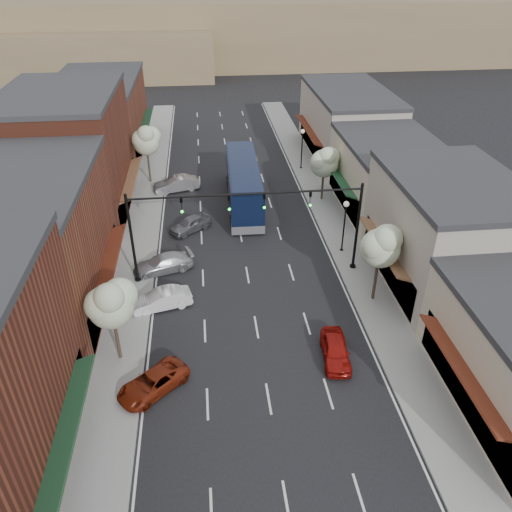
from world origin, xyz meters
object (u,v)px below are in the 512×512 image
object	(u,v)px
coach_bus	(243,183)
red_hatchback	(335,350)
lamp_post_far	(302,142)
tree_right_far	(325,161)
signal_mast_right	(326,216)
lamp_post_near	(345,218)
parked_car_d	(190,224)
tree_left_far	(146,140)
signal_mast_left	(165,224)
tree_left_near	(111,303)
parked_car_a	(153,383)
tree_right_near	(382,245)
parked_car_b	(162,299)
parked_car_e	(176,184)
parked_car_c	(163,264)

from	to	relation	value
coach_bus	red_hatchback	bearing A→B (deg)	-79.21
lamp_post_far	coach_bus	bearing A→B (deg)	-131.78
red_hatchback	tree_right_far	bearing A→B (deg)	85.03
signal_mast_right	lamp_post_near	bearing A→B (deg)	48.95
parked_car_d	tree_left_far	bearing A→B (deg)	161.77
tree_left_far	red_hatchback	size ratio (longest dim) A/B	1.60
signal_mast_left	tree_right_far	size ratio (longest dim) A/B	1.51
tree_left_near	parked_car_a	size ratio (longest dim) A/B	1.39
signal_mast_left	red_hatchback	bearing A→B (deg)	-43.30
signal_mast_left	red_hatchback	size ratio (longest dim) A/B	2.15
tree_right_near	lamp_post_far	world-z (taller)	tree_right_near
tree_right_near	tree_right_far	world-z (taller)	tree_right_near
signal_mast_right	parked_car_b	distance (m)	12.78
lamp_post_far	parked_car_a	distance (m)	33.82
tree_right_far	red_hatchback	world-z (taller)	tree_right_far
signal_mast_left	tree_right_far	bearing A→B (deg)	40.54
tree_left_far	parked_car_e	world-z (taller)	tree_left_far
tree_left_near	coach_bus	distance (m)	22.26
coach_bus	parked_car_c	distance (m)	13.03
tree_left_far	lamp_post_near	world-z (taller)	tree_left_far
parked_car_d	red_hatchback	bearing A→B (deg)	-12.01
parked_car_a	parked_car_c	xyz separation A→B (m)	(-0.00, 11.95, 0.08)
tree_left_far	red_hatchback	xyz separation A→B (m)	(12.56, -27.30, -3.95)
tree_right_far	tree_left_near	bearing A→B (deg)	-129.69
coach_bus	signal_mast_left	bearing A→B (deg)	-116.28
lamp_post_far	parked_car_d	size ratio (longest dim) A/B	1.16
signal_mast_right	parked_car_c	xyz separation A→B (m)	(-11.82, 1.26, -3.97)
lamp_post_near	parked_car_e	xyz separation A→B (m)	(-13.40, 13.23, -2.27)
signal_mast_right	parked_car_d	world-z (taller)	signal_mast_right
lamp_post_near	signal_mast_right	bearing A→B (deg)	-131.05
signal_mast_left	parked_car_a	world-z (taller)	signal_mast_left
tree_right_near	lamp_post_near	xyz separation A→B (m)	(-0.55, 6.56, -1.45)
lamp_post_near	red_hatchback	size ratio (longest dim) A/B	1.16
tree_right_far	coach_bus	distance (m)	7.80
tree_right_near	tree_right_far	size ratio (longest dim) A/B	1.10
lamp_post_near	parked_car_a	world-z (taller)	lamp_post_near
tree_right_near	parked_car_b	size ratio (longest dim) A/B	1.49
signal_mast_right	coach_bus	bearing A→B (deg)	111.61
parked_car_c	tree_left_far	bearing A→B (deg)	169.82
signal_mast_right	lamp_post_far	world-z (taller)	signal_mast_right
tree_left_far	parked_car_a	size ratio (longest dim) A/B	1.49
tree_right_near	tree_left_near	xyz separation A→B (m)	(-16.60, -4.00, -0.23)
parked_car_b	signal_mast_left	bearing A→B (deg)	158.01
coach_bus	parked_car_e	bearing A→B (deg)	152.41
tree_left_near	parked_car_a	distance (m)	4.95
red_hatchback	parked_car_b	xyz separation A→B (m)	(-10.40, 6.12, 0.00)
tree_left_far	lamp_post_near	xyz separation A→B (m)	(16.05, -15.44, -1.60)
tree_left_near	lamp_post_far	size ratio (longest dim) A/B	1.28
parked_car_a	parked_car_e	bearing A→B (deg)	137.16
signal_mast_left	parked_car_d	bearing A→B (deg)	78.98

